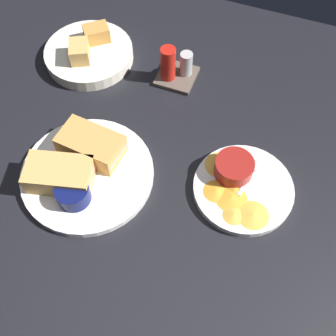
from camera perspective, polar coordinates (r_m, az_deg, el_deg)
name	(u,v)px	position (r cm, az deg, el deg)	size (l,w,h in cm)	color
ground_plane	(131,151)	(90.58, -5.17, 2.39)	(110.00, 110.00, 3.00)	black
plate_sandwich_main	(88,174)	(86.08, -11.17, -0.83)	(27.44, 27.44, 1.60)	white
sandwich_half_near	(91,145)	(85.97, -10.70, 3.21)	(13.88, 8.83, 4.80)	tan
sandwich_half_far	(60,174)	(83.53, -14.93, -0.88)	(14.59, 10.60, 4.80)	tan
ramekin_dark_sauce	(73,193)	(81.26, -13.18, -3.43)	(6.70, 6.70, 3.79)	#0C144C
spoon_by_dark_ramekin	(77,173)	(85.24, -12.59, -0.73)	(4.98, 9.72, 0.80)	silver
plate_chips_companion	(243,189)	(84.17, 10.47, -2.87)	(20.38, 20.38, 1.60)	white
ramekin_light_gravy	(234,167)	(83.12, 9.21, 0.12)	(7.91, 7.91, 3.69)	maroon
spoon_by_gravy_ramekin	(254,170)	(85.47, 11.91, -0.23)	(3.38, 9.95, 0.80)	silver
plantain_chip_scatter	(232,194)	(82.01, 8.88, -3.56)	(17.56, 16.92, 0.60)	gold
bread_basket_rear	(89,53)	(106.71, -10.99, 15.53)	(21.78, 21.78, 7.13)	silver
condiment_caddy	(175,68)	(99.23, 0.98, 13.83)	(9.00, 9.00, 9.50)	brown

